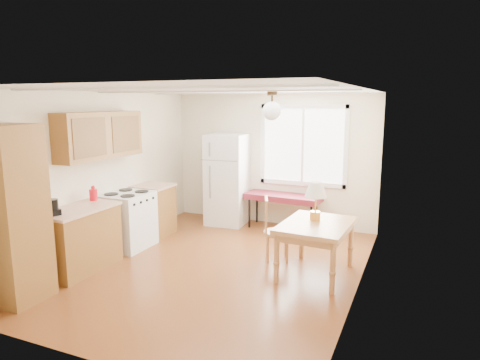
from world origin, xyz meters
The scene contains 11 objects.
room_shell centered at (0.00, 0.00, 1.25)m, with size 4.60×5.60×2.62m.
kitchen_run centered at (-1.72, -0.63, 0.84)m, with size 0.65×3.40×2.20m.
window_unit centered at (0.60, 2.47, 1.55)m, with size 1.64×0.05×1.51m.
pendant_light centered at (0.70, 0.40, 2.24)m, with size 0.26×0.26×0.40m.
refrigerator centered at (-0.79, 2.12, 0.87)m, with size 0.77×0.77×1.74m.
bench centered at (0.31, 2.21, 0.58)m, with size 1.44×0.61×0.65m.
dining_table centered at (1.39, 0.30, 0.63)m, with size 0.94×1.22×0.73m.
chair centered at (0.66, 0.57, 0.54)m, with size 0.46×0.45×0.94m.
table_lamp centered at (1.34, 0.44, 1.12)m, with size 0.31×0.31×0.53m.
coffee_maker centered at (-1.72, -1.32, 1.03)m, with size 0.25×0.29×0.37m.
kettle centered at (-1.81, -0.40, 0.99)m, with size 0.12×0.12×0.23m.
Camera 1 is at (2.64, -5.24, 2.35)m, focal length 32.00 mm.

